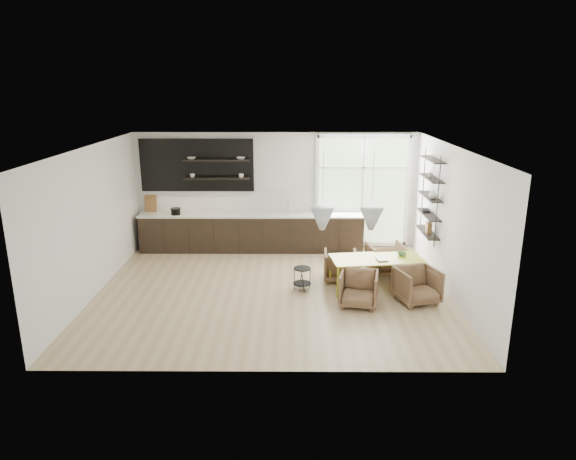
% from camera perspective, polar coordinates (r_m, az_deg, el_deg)
% --- Properties ---
extents(room, '(7.02, 6.01, 2.91)m').
position_cam_1_polar(room, '(11.02, 1.42, 2.43)').
color(room, tan).
rests_on(room, ground).
extents(kitchen_run, '(5.54, 0.69, 2.75)m').
position_cam_1_polar(kitchen_run, '(12.83, -4.44, 0.35)').
color(kitchen_run, black).
rests_on(kitchen_run, ground).
extents(right_shelving, '(0.26, 1.22, 1.90)m').
position_cam_1_polar(right_shelving, '(11.45, 15.49, 3.34)').
color(right_shelving, black).
rests_on(right_shelving, ground).
extents(dining_table, '(1.91, 1.05, 0.66)m').
position_cam_1_polar(dining_table, '(10.49, 9.81, -3.32)').
color(dining_table, gold).
rests_on(dining_table, ground).
extents(armchair_back_left, '(0.71, 0.73, 0.63)m').
position_cam_1_polar(armchair_back_left, '(10.97, 5.82, -3.95)').
color(armchair_back_left, brown).
rests_on(armchair_back_left, ground).
extents(armchair_back_right, '(0.83, 0.85, 0.70)m').
position_cam_1_polar(armchair_back_right, '(11.40, 10.75, -3.20)').
color(armchair_back_right, brown).
rests_on(armchair_back_right, ground).
extents(armchair_front_left, '(0.82, 0.84, 0.65)m').
position_cam_1_polar(armchair_front_left, '(9.79, 7.85, -6.50)').
color(armchair_front_left, brown).
rests_on(armchair_front_left, ground).
extents(armchair_front_right, '(0.92, 0.93, 0.68)m').
position_cam_1_polar(armchair_front_right, '(10.14, 14.14, -5.96)').
color(armchair_front_right, brown).
rests_on(armchair_front_right, ground).
extents(wire_stool, '(0.37, 0.37, 0.46)m').
position_cam_1_polar(wire_stool, '(10.43, 1.59, -5.08)').
color(wire_stool, black).
rests_on(wire_stool, ground).
extents(table_book, '(0.24, 0.30, 0.03)m').
position_cam_1_polar(table_book, '(10.38, 9.81, -3.20)').
color(table_book, white).
rests_on(table_book, dining_table).
extents(table_bowl, '(0.19, 0.19, 0.06)m').
position_cam_1_polar(table_bowl, '(10.73, 12.52, -2.62)').
color(table_bowl, '#4F8551').
rests_on(table_bowl, dining_table).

